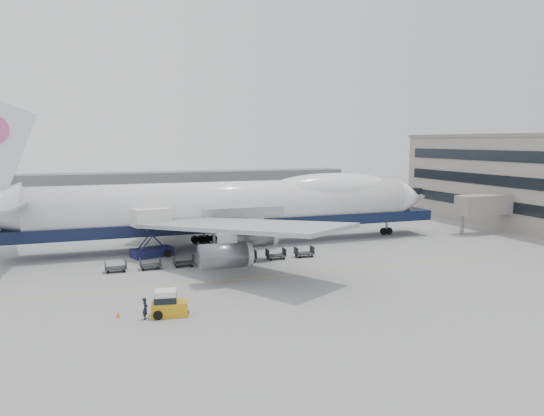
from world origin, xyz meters
name	(u,v)px	position (x,y,z in m)	size (l,w,h in m)	color
ground	(257,264)	(0.00, 0.00, 0.00)	(260.00, 260.00, 0.00)	gray
apron_line	(275,276)	(0.00, -6.00, 0.01)	(60.00, 0.15, 0.01)	gold
hangar	(123,188)	(-10.00, 70.00, 3.50)	(110.00, 8.00, 7.00)	slate
airliner	(234,205)	(0.64, 12.00, 5.62)	(67.00, 55.30, 19.98)	white
catering_truck	(151,229)	(-11.13, 8.52, 3.44)	(5.41, 4.33, 6.09)	#1A1F4E
baggage_tug	(168,304)	(-12.79, -15.06, 0.98)	(3.23, 2.09, 2.20)	#C79112
ground_worker	(145,309)	(-14.66, -15.28, 0.90)	(0.66, 0.43, 1.80)	black
traffic_cone	(118,314)	(-16.74, -14.06, 0.25)	(0.36, 0.36, 0.53)	orange
dolly_0	(116,267)	(-15.93, 1.75, 0.53)	(2.30, 1.35, 1.30)	#2D2D30
dolly_1	(150,265)	(-12.15, 1.75, 0.53)	(2.30, 1.35, 1.30)	#2D2D30
dolly_2	(184,262)	(-8.37, 1.75, 0.53)	(2.30, 1.35, 1.30)	#2D2D30
dolly_3	(216,260)	(-4.59, 1.75, 0.53)	(2.30, 1.35, 1.30)	#2D2D30
dolly_4	(246,257)	(-0.81, 1.75, 0.53)	(2.30, 1.35, 1.30)	#2D2D30
dolly_5	(276,255)	(2.96, 1.75, 0.53)	(2.30, 1.35, 1.30)	#2D2D30
dolly_6	(304,253)	(6.74, 1.75, 0.53)	(2.30, 1.35, 1.30)	#2D2D30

